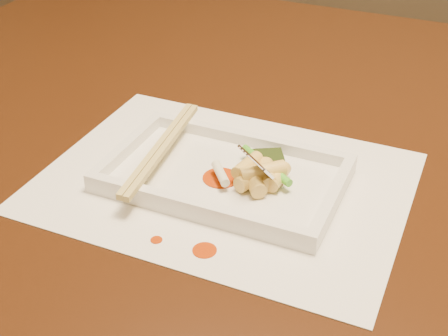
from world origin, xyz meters
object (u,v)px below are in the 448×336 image
at_px(table, 321,190).
at_px(fork, 293,122).
at_px(plate_base, 224,178).
at_px(chopstick_a, 158,147).
at_px(placemat, 224,182).

bearing_deg(table, fork, -90.39).
bearing_deg(fork, table, 89.61).
height_order(plate_base, chopstick_a, chopstick_a).
bearing_deg(fork, placemat, -165.58).
bearing_deg(chopstick_a, placemat, 0.00).
height_order(plate_base, fork, fork).
xyz_separation_m(placemat, chopstick_a, (-0.08, 0.00, 0.03)).
xyz_separation_m(table, fork, (-0.00, -0.15, 0.18)).
distance_m(table, placemat, 0.21).
relative_size(table, placemat, 3.50).
bearing_deg(table, chopstick_a, -131.84).
bearing_deg(chopstick_a, fork, 6.75).
relative_size(placemat, fork, 2.86).
xyz_separation_m(table, plate_base, (-0.07, -0.17, 0.11)).
height_order(chopstick_a, fork, fork).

